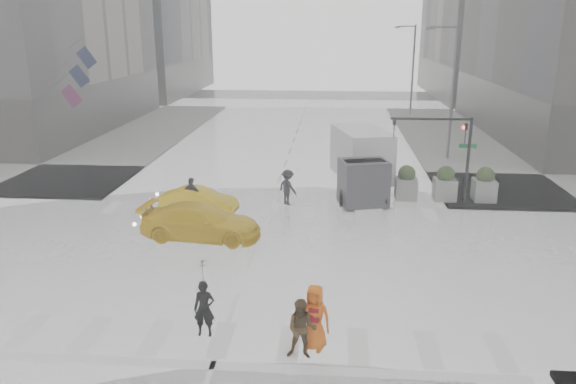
# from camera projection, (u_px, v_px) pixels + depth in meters

# --- Properties ---
(ground) EXTENTS (120.00, 120.00, 0.00)m
(ground) POSITION_uv_depth(u_px,v_px,m) (251.00, 259.00, 22.25)
(ground) COLOR black
(ground) RESTS_ON ground
(sidewalk_nw) EXTENTS (35.00, 35.00, 0.15)m
(sidewalk_nw) POSITION_uv_depth(u_px,v_px,m) (18.00, 153.00, 40.46)
(sidewalk_nw) COLOR slate
(sidewalk_nw) RESTS_ON ground
(road_markings) EXTENTS (18.00, 48.00, 0.01)m
(road_markings) POSITION_uv_depth(u_px,v_px,m) (251.00, 259.00, 22.25)
(road_markings) COLOR silver
(road_markings) RESTS_ON ground
(traffic_signal_pole) EXTENTS (4.45, 0.42, 4.50)m
(traffic_signal_pole) POSITION_uv_depth(u_px,v_px,m) (449.00, 143.00, 28.28)
(traffic_signal_pole) COLOR black
(traffic_signal_pole) RESTS_ON ground
(street_lamp_near) EXTENTS (2.15, 0.22, 9.00)m
(street_lamp_near) POSITION_uv_depth(u_px,v_px,m) (451.00, 87.00, 37.19)
(street_lamp_near) COLOR #59595B
(street_lamp_near) RESTS_ON ground
(street_lamp_far) EXTENTS (2.15, 0.22, 9.00)m
(street_lamp_far) POSITION_uv_depth(u_px,v_px,m) (412.00, 66.00, 56.30)
(street_lamp_far) COLOR #59595B
(street_lamp_far) RESTS_ON ground
(planter_west) EXTENTS (1.10, 1.10, 1.80)m
(planter_west) POSITION_uv_depth(u_px,v_px,m) (406.00, 183.00, 29.26)
(planter_west) COLOR slate
(planter_west) RESTS_ON ground
(planter_mid) EXTENTS (1.10, 1.10, 1.80)m
(planter_mid) POSITION_uv_depth(u_px,v_px,m) (445.00, 184.00, 29.11)
(planter_mid) COLOR slate
(planter_mid) RESTS_ON ground
(planter_east) EXTENTS (1.10, 1.10, 1.80)m
(planter_east) POSITION_uv_depth(u_px,v_px,m) (484.00, 185.00, 28.95)
(planter_east) COLOR slate
(planter_east) RESTS_ON ground
(flag_cluster) EXTENTS (2.87, 3.06, 4.69)m
(flag_cluster) POSITION_uv_depth(u_px,v_px,m) (75.00, 73.00, 39.48)
(flag_cluster) COLOR #59595B
(flag_cluster) RESTS_ON ground
(pedestrian_black) EXTENTS (1.02, 1.03, 2.43)m
(pedestrian_black) POSITION_uv_depth(u_px,v_px,m) (203.00, 286.00, 16.35)
(pedestrian_black) COLOR black
(pedestrian_black) RESTS_ON ground
(pedestrian_brown) EXTENTS (0.90, 0.72, 1.75)m
(pedestrian_brown) POSITION_uv_depth(u_px,v_px,m) (302.00, 329.00, 15.43)
(pedestrian_brown) COLOR #402D17
(pedestrian_brown) RESTS_ON ground
(pedestrian_orange) EXTENTS (1.09, 0.85, 1.95)m
(pedestrian_orange) POSITION_uv_depth(u_px,v_px,m) (314.00, 317.00, 15.85)
(pedestrian_orange) COLOR #DA590F
(pedestrian_orange) RESTS_ON ground
(pedestrian_far_a) EXTENTS (1.24, 1.00, 1.83)m
(pedestrian_far_a) POSITION_uv_depth(u_px,v_px,m) (192.00, 196.00, 27.30)
(pedestrian_far_a) COLOR black
(pedestrian_far_a) RESTS_ON ground
(pedestrian_far_b) EXTENTS (1.32, 1.28, 1.84)m
(pedestrian_far_b) POSITION_uv_depth(u_px,v_px,m) (288.00, 187.00, 28.80)
(pedestrian_far_b) COLOR black
(pedestrian_far_b) RESTS_ON ground
(taxi_mid) EXTENTS (3.93, 1.83, 1.25)m
(taxi_mid) POSITION_uv_depth(u_px,v_px,m) (199.00, 201.00, 27.56)
(taxi_mid) COLOR yellow
(taxi_mid) RESTS_ON ground
(taxi_rear) EXTENTS (4.75, 2.51, 1.50)m
(taxi_rear) POSITION_uv_depth(u_px,v_px,m) (201.00, 222.00, 24.19)
(taxi_rear) COLOR yellow
(taxi_rear) RESTS_ON ground
(box_truck) EXTENTS (2.39, 6.37, 3.39)m
(box_truck) POSITION_uv_depth(u_px,v_px,m) (362.00, 161.00, 30.48)
(box_truck) COLOR silver
(box_truck) RESTS_ON ground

